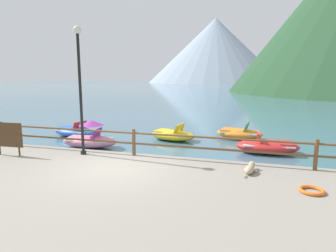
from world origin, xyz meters
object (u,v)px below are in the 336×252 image
at_px(sign_board, 8,135).
at_px(dog_resting, 250,168).
at_px(life_ring, 312,191).
at_px(pedal_boat_4, 75,131).
at_px(pedal_boat_3, 173,135).
at_px(pedal_boat_1, 268,146).
at_px(pedal_boat_2, 90,139).
at_px(pedal_boat_0, 239,133).
at_px(lamp_post, 80,80).

height_order(sign_board, dog_resting, sign_board).
relative_size(life_ring, pedal_boat_4, 0.23).
bearing_deg(pedal_boat_4, pedal_boat_3, 7.05).
xyz_separation_m(sign_board, pedal_boat_1, (8.99, 4.53, -0.83)).
bearing_deg(dog_resting, sign_board, -176.73).
bearing_deg(pedal_boat_2, sign_board, -111.61).
relative_size(life_ring, pedal_boat_0, 0.25).
relative_size(sign_board, life_ring, 1.95).
relative_size(pedal_boat_1, pedal_boat_4, 0.99).
xyz_separation_m(dog_resting, pedal_boat_1, (0.65, 4.05, -0.22)).
xyz_separation_m(life_ring, pedal_boat_4, (-10.62, 5.80, -0.17)).
bearing_deg(pedal_boat_2, lamp_post, -63.47).
xyz_separation_m(dog_resting, pedal_boat_0, (-0.68, 6.62, -0.24)).
bearing_deg(sign_board, pedal_boat_1, 26.73).
height_order(pedal_boat_0, pedal_boat_1, pedal_boat_1).
xyz_separation_m(sign_board, pedal_boat_4, (-0.78, 5.15, -0.86)).
distance_m(dog_resting, pedal_boat_1, 4.11).
bearing_deg(sign_board, pedal_boat_0, 42.80).
distance_m(pedal_boat_3, pedal_boat_4, 5.29).
xyz_separation_m(sign_board, dog_resting, (8.35, 0.48, -0.61)).
relative_size(sign_board, pedal_boat_2, 0.45).
bearing_deg(pedal_boat_3, pedal_boat_2, -141.27).
xyz_separation_m(lamp_post, sign_board, (-2.47, -0.89, -1.96)).
bearing_deg(pedal_boat_3, pedal_boat_4, -172.95).
relative_size(life_ring, pedal_boat_1, 0.23).
relative_size(pedal_boat_2, pedal_boat_4, 0.97).
height_order(pedal_boat_0, pedal_boat_3, pedal_boat_0).
xyz_separation_m(pedal_boat_1, pedal_boat_2, (-7.70, -1.28, 0.10)).
xyz_separation_m(life_ring, pedal_boat_3, (-5.36, 6.45, -0.17)).
xyz_separation_m(dog_resting, pedal_boat_3, (-3.87, 5.33, -0.25)).
distance_m(sign_board, pedal_boat_0, 10.48).
relative_size(lamp_post, pedal_boat_2, 1.71).
xyz_separation_m(dog_resting, pedal_boat_2, (-7.06, 2.77, -0.12)).
bearing_deg(dog_resting, lamp_post, 176.01).
height_order(lamp_post, dog_resting, lamp_post).
bearing_deg(sign_board, dog_resting, 3.27).
height_order(lamp_post, life_ring, lamp_post).
bearing_deg(dog_resting, pedal_boat_0, 95.84).
xyz_separation_m(life_ring, pedal_boat_0, (-2.17, 7.75, -0.16)).
relative_size(life_ring, pedal_boat_3, 0.24).
distance_m(dog_resting, life_ring, 1.87).
relative_size(sign_board, pedal_boat_4, 0.44).
xyz_separation_m(sign_board, pedal_boat_2, (1.29, 3.25, -0.73)).
bearing_deg(life_ring, pedal_boat_2, 155.52).
bearing_deg(sign_board, pedal_boat_4, 98.58).
height_order(lamp_post, sign_board, lamp_post).
relative_size(pedal_boat_1, pedal_boat_3, 1.04).
relative_size(lamp_post, pedal_boat_1, 1.68).
xyz_separation_m(sign_board, life_ring, (9.84, -0.65, -0.68)).
distance_m(pedal_boat_1, pedal_boat_2, 7.81).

